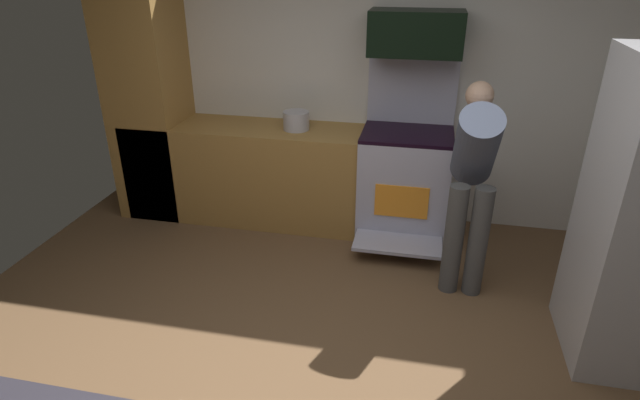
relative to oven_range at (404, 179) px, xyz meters
name	(u,v)px	position (x,y,z in m)	size (l,w,h in m)	color
ground_plane	(301,379)	(-0.46, -1.97, -0.52)	(5.20, 4.80, 0.02)	brown
wall_back	(361,78)	(-0.46, 0.37, 0.79)	(5.20, 0.12, 2.60)	silver
lower_cabinet_run	(257,173)	(-1.36, 0.01, -0.06)	(2.40, 0.60, 0.90)	olive
cabinet_column	(150,104)	(-2.36, 0.01, 0.54)	(0.60, 0.60, 2.10)	olive
oven_range	(404,179)	(0.00, 0.00, 0.00)	(0.76, 0.97, 1.56)	#B0B0C6
microwave	(416,33)	(0.00, 0.09, 1.22)	(0.74, 0.38, 0.35)	black
person_cook	(473,175)	(0.50, -0.71, 0.37)	(0.31, 0.63, 1.49)	#484848
stock_pot	(296,121)	(-0.97, 0.01, 0.47)	(0.23, 0.23, 0.16)	#B2B0BA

